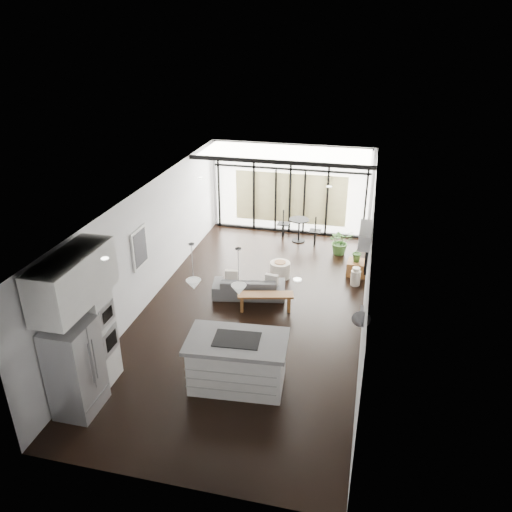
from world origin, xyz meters
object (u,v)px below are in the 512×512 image
at_px(fridge, 75,368).
at_px(console_bench, 265,302).
at_px(sofa, 249,283).
at_px(pouf, 280,270).
at_px(milk_can, 356,276).
at_px(tv, 367,252).
at_px(island, 237,362).

height_order(fridge, console_bench, fridge).
height_order(fridge, sofa, fridge).
height_order(pouf, milk_can, milk_can).
height_order(pouf, tv, tv).
distance_m(pouf, tv, 2.54).
distance_m(fridge, pouf, 6.15).
bearing_deg(pouf, tv, -19.47).
relative_size(milk_can, tv, 0.44).
height_order(sofa, console_bench, sofa).
bearing_deg(fridge, sofa, 67.20).
bearing_deg(console_bench, sofa, 121.23).
height_order(milk_can, tv, tv).
xyz_separation_m(console_bench, pouf, (0.02, 1.68, 0.00)).
xyz_separation_m(console_bench, tv, (2.18, 0.92, 1.09)).
bearing_deg(fridge, tv, 46.60).
relative_size(pouf, milk_can, 1.08).
distance_m(sofa, tv, 2.90).
height_order(console_bench, milk_can, milk_can).
xyz_separation_m(sofa, pouf, (0.55, 1.15, -0.13)).
bearing_deg(console_bench, fridge, -134.83).
height_order(fridge, milk_can, fridge).
xyz_separation_m(pouf, tv, (2.16, -0.76, 1.09)).
xyz_separation_m(sofa, milk_can, (2.50, 1.16, -0.10)).
distance_m(console_bench, tv, 2.61).
bearing_deg(sofa, pouf, -126.05).
xyz_separation_m(island, milk_can, (1.91, 4.40, -0.25)).
xyz_separation_m(island, tv, (2.12, 3.62, 0.81)).
relative_size(island, milk_can, 3.70).
xyz_separation_m(sofa, tv, (2.71, 0.38, 0.96)).
bearing_deg(pouf, fridge, -113.38).
bearing_deg(milk_can, sofa, -155.06).
xyz_separation_m(island, pouf, (-0.04, 4.38, -0.28)).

